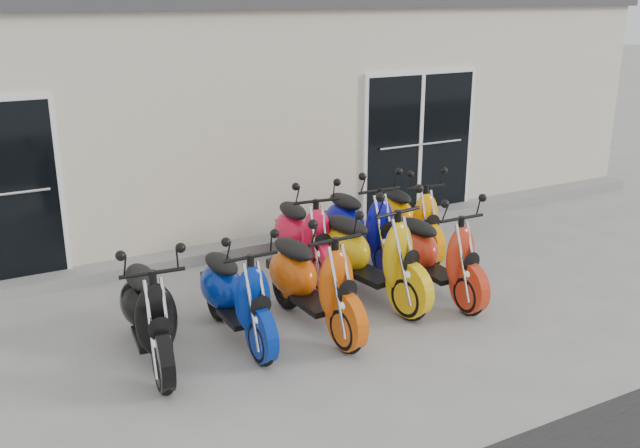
# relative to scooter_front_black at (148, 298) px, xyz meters

# --- Properties ---
(ground) EXTENTS (80.00, 80.00, 0.00)m
(ground) POSITION_rel_scooter_front_black_xyz_m (2.39, 0.39, -0.67)
(ground) COLOR gray
(ground) RESTS_ON ground
(building) EXTENTS (14.00, 6.00, 3.20)m
(building) POSITION_rel_scooter_front_black_xyz_m (2.39, 5.59, 0.93)
(building) COLOR beige
(building) RESTS_ON ground
(roof_cap) EXTENTS (14.20, 6.20, 0.16)m
(roof_cap) POSITION_rel_scooter_front_black_xyz_m (2.39, 5.59, 2.61)
(roof_cap) COLOR #3F3F42
(roof_cap) RESTS_ON building
(front_step) EXTENTS (14.00, 0.40, 0.15)m
(front_step) POSITION_rel_scooter_front_black_xyz_m (2.39, 2.41, -0.59)
(front_step) COLOR gray
(front_step) RESTS_ON ground
(door_left) EXTENTS (1.07, 0.08, 2.22)m
(door_left) POSITION_rel_scooter_front_black_xyz_m (-0.81, 2.56, 0.59)
(door_left) COLOR black
(door_left) RESTS_ON front_step
(door_right) EXTENTS (2.02, 0.08, 2.22)m
(door_right) POSITION_rel_scooter_front_black_xyz_m (4.99, 2.56, 0.59)
(door_right) COLOR black
(door_right) RESTS_ON front_step
(scooter_front_black) EXTENTS (0.84, 1.86, 1.33)m
(scooter_front_black) POSITION_rel_scooter_front_black_xyz_m (0.00, 0.00, 0.00)
(scooter_front_black) COLOR black
(scooter_front_black) RESTS_ON ground
(scooter_front_blue) EXTENTS (0.65, 1.75, 1.29)m
(scooter_front_blue) POSITION_rel_scooter_front_black_xyz_m (0.90, 0.03, -0.02)
(scooter_front_blue) COLOR navy
(scooter_front_blue) RESTS_ON ground
(scooter_front_orange_a) EXTENTS (0.77, 1.91, 1.39)m
(scooter_front_orange_a) POSITION_rel_scooter_front_black_xyz_m (1.71, -0.10, 0.03)
(scooter_front_orange_a) COLOR #CE4D0A
(scooter_front_orange_a) RESTS_ON ground
(scooter_front_orange_b) EXTENTS (1.00, 2.05, 1.45)m
(scooter_front_orange_b) POSITION_rel_scooter_front_black_xyz_m (2.62, 0.23, 0.06)
(scooter_front_orange_b) COLOR gold
(scooter_front_orange_b) RESTS_ON ground
(scooter_front_red) EXTENTS (0.69, 1.80, 1.32)m
(scooter_front_red) POSITION_rel_scooter_front_black_xyz_m (3.39, -0.03, -0.00)
(scooter_front_red) COLOR red
(scooter_front_red) RESTS_ON ground
(scooter_back_red) EXTENTS (0.87, 1.88, 1.34)m
(scooter_back_red) POSITION_rel_scooter_front_black_xyz_m (2.32, 1.28, 0.01)
(scooter_back_red) COLOR red
(scooter_back_red) RESTS_ON ground
(scooter_back_blue) EXTENTS (0.69, 1.87, 1.37)m
(scooter_back_blue) POSITION_rel_scooter_front_black_xyz_m (3.15, 1.26, 0.02)
(scooter_back_blue) COLOR #080B9F
(scooter_back_blue) RESTS_ON ground
(scooter_back_yellow) EXTENTS (0.84, 1.80, 1.28)m
(scooter_back_yellow) POSITION_rel_scooter_front_black_xyz_m (3.97, 1.32, -0.03)
(scooter_back_yellow) COLOR #FF9800
(scooter_back_yellow) RESTS_ON ground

